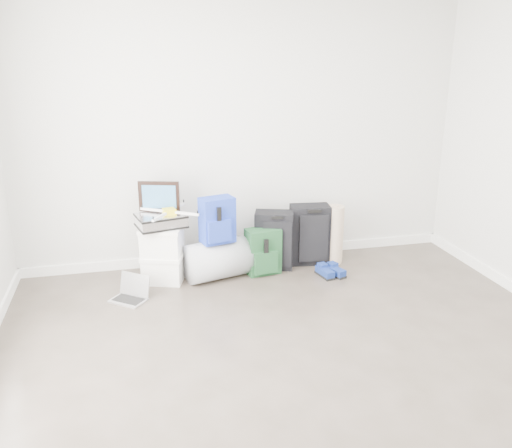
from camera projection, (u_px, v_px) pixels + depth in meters
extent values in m
plane|color=#393129|center=(324.00, 398.00, 3.48)|extent=(5.00, 5.00, 0.00)
cube|color=silver|center=(242.00, 132.00, 5.37)|extent=(4.50, 0.02, 2.70)
cube|color=white|center=(243.00, 254.00, 5.77)|extent=(4.50, 0.02, 0.10)
cube|color=white|center=(164.00, 269.00, 5.20)|extent=(0.44, 0.39, 0.24)
cube|color=white|center=(163.00, 256.00, 5.15)|extent=(0.46, 0.42, 0.04)
cube|color=white|center=(162.00, 242.00, 5.11)|extent=(0.44, 0.39, 0.24)
cube|color=white|center=(161.00, 229.00, 5.07)|extent=(0.46, 0.42, 0.04)
cube|color=#B2B2B7|center=(161.00, 221.00, 5.04)|extent=(0.49, 0.40, 0.12)
cube|color=black|center=(159.00, 196.00, 5.07)|extent=(0.38, 0.13, 0.29)
cube|color=#275D9F|center=(159.00, 197.00, 5.06)|extent=(0.31, 0.10, 0.22)
cube|color=yellow|center=(169.00, 212.00, 5.02)|extent=(0.13, 0.13, 0.05)
cube|color=white|center=(177.00, 207.00, 5.15)|extent=(0.18, 0.26, 0.02)
cube|color=white|center=(155.00, 210.00, 5.06)|extent=(0.26, 0.18, 0.02)
cube|color=white|center=(161.00, 216.00, 4.88)|extent=(0.18, 0.26, 0.02)
cube|color=white|center=(184.00, 213.00, 4.97)|extent=(0.26, 0.18, 0.02)
cylinder|color=gray|center=(218.00, 260.00, 5.24)|extent=(0.70, 0.53, 0.38)
cube|color=#18289D|center=(217.00, 220.00, 5.10)|extent=(0.35, 0.26, 0.44)
cube|color=#18289D|center=(219.00, 231.00, 5.02)|extent=(0.24, 0.12, 0.21)
cube|color=black|center=(274.00, 240.00, 5.47)|extent=(0.43, 0.33, 0.59)
cube|color=black|center=(277.00, 244.00, 5.35)|extent=(0.28, 0.12, 0.47)
cube|color=black|center=(277.00, 217.00, 5.27)|extent=(0.12, 0.06, 0.02)
cube|color=#153A1C|center=(263.00, 251.00, 5.35)|extent=(0.35, 0.25, 0.46)
cube|color=#153A1C|center=(266.00, 262.00, 5.28)|extent=(0.25, 0.10, 0.22)
cube|color=black|center=(309.00, 234.00, 5.59)|extent=(0.42, 0.27, 0.62)
cube|color=black|center=(314.00, 238.00, 5.47)|extent=(0.30, 0.07, 0.49)
cube|color=black|center=(314.00, 211.00, 5.39)|extent=(0.14, 0.04, 0.03)
cube|color=black|center=(325.00, 275.00, 5.33)|extent=(0.14, 0.25, 0.02)
cube|color=navy|center=(325.00, 272.00, 5.32)|extent=(0.14, 0.24, 0.06)
cube|color=black|center=(335.00, 274.00, 5.35)|extent=(0.18, 0.26, 0.02)
cube|color=navy|center=(335.00, 271.00, 5.34)|extent=(0.17, 0.25, 0.06)
cylinder|color=tan|center=(334.00, 235.00, 5.59)|extent=(0.20, 0.20, 0.61)
cube|color=silver|center=(128.00, 300.00, 4.81)|extent=(0.37, 0.36, 0.01)
cube|color=black|center=(128.00, 300.00, 4.81)|extent=(0.30, 0.28, 0.00)
cube|color=black|center=(135.00, 285.00, 4.87)|extent=(0.25, 0.20, 0.20)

